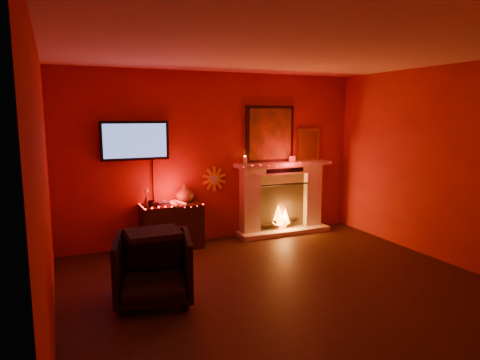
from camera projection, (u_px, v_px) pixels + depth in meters
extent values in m
plane|color=black|center=(295.00, 295.00, 4.85)|extent=(5.00, 5.00, 0.00)
plane|color=silver|center=(300.00, 50.00, 4.44)|extent=(5.00, 5.00, 0.00)
plane|color=maroon|center=(217.00, 157.00, 6.91)|extent=(5.00, 0.00, 5.00)
plane|color=maroon|center=(45.00, 195.00, 3.65)|extent=(0.00, 5.00, 5.00)
plane|color=maroon|center=(461.00, 167.00, 5.63)|extent=(0.00, 5.00, 5.00)
cube|color=beige|center=(284.00, 231.00, 7.38)|extent=(1.65, 0.40, 0.08)
cube|color=beige|center=(250.00, 204.00, 7.15)|extent=(0.30, 0.22, 0.95)
cube|color=beige|center=(311.00, 198.00, 7.62)|extent=(0.30, 0.22, 0.95)
cube|color=beige|center=(282.00, 170.00, 7.30)|extent=(1.50, 0.22, 0.14)
cube|color=beige|center=(284.00, 164.00, 7.23)|extent=(1.72, 0.34, 0.06)
cube|color=#977857|center=(280.00, 200.00, 7.44)|extent=(0.90, 0.10, 0.95)
cube|color=black|center=(285.00, 207.00, 7.29)|extent=(0.90, 0.02, 0.78)
cylinder|color=black|center=(277.00, 225.00, 7.38)|extent=(0.55, 0.09, 0.09)
cylinder|color=black|center=(286.00, 220.00, 7.46)|extent=(0.51, 0.18, 0.08)
cone|color=orange|center=(278.00, 214.00, 7.36)|extent=(0.20, 0.20, 0.34)
cone|color=orange|center=(285.00, 216.00, 7.43)|extent=(0.16, 0.16, 0.26)
sphere|color=#FF3F07|center=(282.00, 223.00, 7.42)|extent=(0.18, 0.18, 0.18)
cube|color=black|center=(270.00, 134.00, 7.20)|extent=(0.88, 0.05, 0.95)
cube|color=#C65D1A|center=(271.00, 134.00, 7.17)|extent=(0.78, 0.01, 0.85)
cube|color=gold|center=(307.00, 144.00, 7.53)|extent=(0.46, 0.04, 0.56)
cube|color=#A37A25|center=(308.00, 144.00, 7.51)|extent=(0.38, 0.01, 0.48)
cylinder|color=#F5F1CC|center=(245.00, 160.00, 6.98)|extent=(0.07, 0.07, 0.12)
cube|color=beige|center=(292.00, 159.00, 7.32)|extent=(0.12, 0.01, 0.10)
cube|color=black|center=(135.00, 141.00, 6.31)|extent=(1.00, 0.06, 0.58)
cube|color=#4D70C6|center=(135.00, 141.00, 6.28)|extent=(0.92, 0.01, 0.50)
cylinder|color=black|center=(153.00, 181.00, 6.51)|extent=(0.02, 0.02, 0.66)
cylinder|color=yellow|center=(214.00, 179.00, 6.92)|extent=(0.20, 0.03, 0.20)
cylinder|color=beige|center=(215.00, 179.00, 6.91)|extent=(0.13, 0.01, 0.13)
cube|color=black|center=(172.00, 226.00, 6.52)|extent=(0.91, 0.45, 0.69)
imported|color=brown|center=(185.00, 193.00, 6.60)|extent=(0.27, 0.27, 0.29)
imported|color=black|center=(152.00, 204.00, 6.27)|extent=(0.11, 0.11, 0.09)
cylinder|color=beige|center=(169.00, 203.00, 6.40)|extent=(0.15, 0.38, 0.05)
cylinder|color=beige|center=(174.00, 204.00, 6.35)|extent=(0.05, 0.38, 0.05)
cylinder|color=beige|center=(180.00, 203.00, 6.44)|extent=(0.15, 0.38, 0.05)
cube|color=maroon|center=(163.00, 205.00, 6.32)|extent=(0.20, 0.14, 0.03)
cube|color=#21314E|center=(163.00, 203.00, 6.33)|extent=(0.17, 0.12, 0.02)
imported|color=black|center=(153.00, 269.00, 4.64)|extent=(0.96, 0.98, 0.75)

